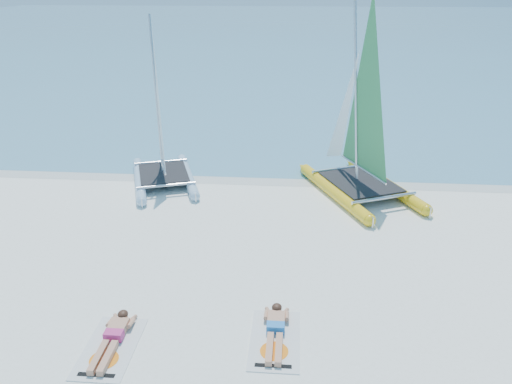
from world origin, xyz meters
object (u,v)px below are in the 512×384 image
Objects in this scene: catamaran_yellow at (357,128)px; towel_a at (110,348)px; sunbather_a at (113,337)px; catamaran_blue at (160,135)px; sunbather_b at (275,329)px; towel_b at (275,340)px.

catamaran_yellow reaches higher than towel_a.
sunbather_a is at bearing 90.00° from towel_a.
catamaran_blue is 9.22m from sunbather_b.
towel_a is (1.13, -8.65, -1.72)m from catamaran_blue.
sunbather_b is (0.00, 0.19, 0.11)m from towel_b.
catamaran_yellow reaches higher than sunbather_b.
towel_a is 0.22m from sunbather_a.
sunbather_b is (4.35, -7.97, -1.61)m from catamaran_blue.
towel_a is at bearing -147.00° from catamaran_yellow.
catamaran_yellow is 3.92× the size of sunbather_a.
towel_b is 1.07× the size of sunbather_b.
towel_b is (-2.30, -8.10, -2.12)m from catamaran_yellow.
catamaran_blue is 6.67m from catamaran_yellow.
towel_a is 1.00× the size of towel_b.
catamaran_blue reaches higher than towel_b.
sunbather_a is at bearing -101.33° from catamaran_blue.
sunbather_a and sunbather_b have the same top height.
catamaran_yellow reaches higher than catamaran_blue.
catamaran_blue is 3.35× the size of sunbather_b.
catamaran_yellow is 3.92× the size of sunbather_b.
sunbather_b is (3.22, 0.69, 0.11)m from towel_a.
catamaran_blue is 3.35× the size of sunbather_a.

